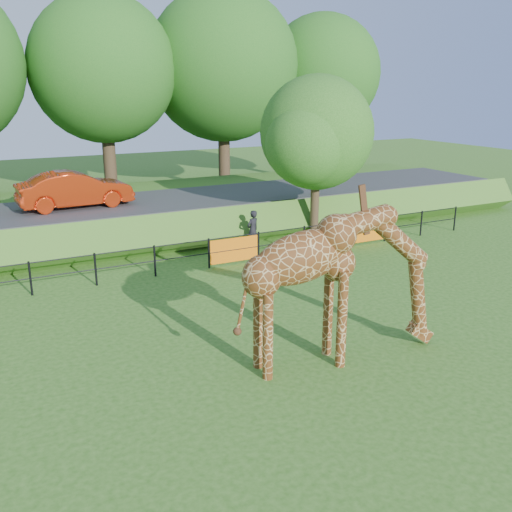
% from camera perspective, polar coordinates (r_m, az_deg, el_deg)
% --- Properties ---
extents(ground, '(90.00, 90.00, 0.00)m').
position_cam_1_polar(ground, '(13.08, 1.10, -12.06)').
color(ground, '#2D5C17').
rests_on(ground, ground).
extents(giraffe, '(5.27, 1.58, 3.71)m').
position_cam_1_polar(giraffe, '(13.32, 8.61, -2.95)').
color(giraffe, '#582E12').
rests_on(giraffe, ground).
extents(perimeter_fence, '(28.07, 0.10, 1.10)m').
position_cam_1_polar(perimeter_fence, '(19.73, -10.08, -0.49)').
color(perimeter_fence, black).
rests_on(perimeter_fence, ground).
extents(embankment, '(40.00, 9.00, 1.30)m').
position_cam_1_polar(embankment, '(26.74, -15.04, 3.93)').
color(embankment, '#2D5C17').
rests_on(embankment, ground).
extents(road, '(40.00, 5.00, 0.12)m').
position_cam_1_polar(road, '(25.17, -14.38, 4.86)').
color(road, '#2C2C2E').
rests_on(road, embankment).
extents(car_red, '(4.66, 1.85, 1.51)m').
position_cam_1_polar(car_red, '(24.79, -17.65, 6.35)').
color(car_red, '#A7290B').
rests_on(car_red, road).
extents(visitor, '(0.68, 0.56, 1.60)m').
position_cam_1_polar(visitor, '(22.56, -0.33, 2.60)').
color(visitor, black).
rests_on(visitor, ground).
extents(tree_east, '(5.40, 4.71, 6.76)m').
position_cam_1_polar(tree_east, '(23.74, 6.24, 11.74)').
color(tree_east, black).
rests_on(tree_east, ground).
extents(bg_tree_line, '(37.30, 8.80, 11.82)m').
position_cam_1_polar(bg_tree_line, '(32.91, -15.26, 17.70)').
color(bg_tree_line, black).
rests_on(bg_tree_line, ground).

